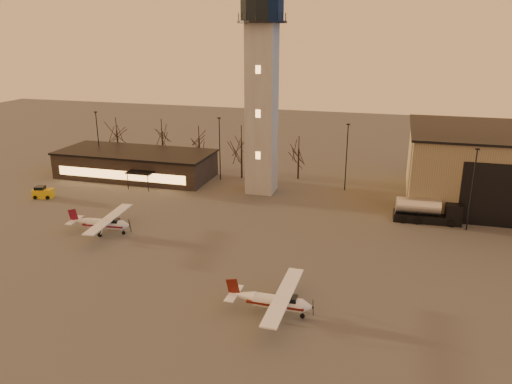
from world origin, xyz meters
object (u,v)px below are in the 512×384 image
(control_tower, at_px, (262,81))
(fuel_truck, at_px, (427,213))
(service_cart, at_px, (43,193))
(terminal, at_px, (136,164))
(cessna_rear, at_px, (107,226))
(cessna_front, at_px, (279,305))

(control_tower, bearing_deg, fuel_truck, -15.50)
(fuel_truck, distance_m, service_cart, 53.22)
(terminal, xyz_separation_m, service_cart, (-7.60, -13.62, -1.50))
(cessna_rear, relative_size, fuel_truck, 1.26)
(control_tower, xyz_separation_m, service_cart, (-29.60, -11.64, -15.66))
(service_cart, bearing_deg, cessna_front, -42.47)
(cessna_front, relative_size, cessna_rear, 0.98)
(control_tower, distance_m, cessna_rear, 29.16)
(control_tower, bearing_deg, terminal, 174.85)
(terminal, height_order, fuel_truck, terminal)
(cessna_front, distance_m, cessna_rear, 26.61)
(control_tower, height_order, terminal, control_tower)
(cessna_front, xyz_separation_m, service_cart, (-40.10, 21.04, -0.30))
(cessna_front, relative_size, service_cart, 3.36)
(fuel_truck, bearing_deg, service_cart, -177.12)
(cessna_front, bearing_deg, cessna_rear, 154.41)
(terminal, xyz_separation_m, cessna_front, (32.50, -34.66, -1.20))
(cessna_rear, height_order, service_cart, cessna_rear)
(control_tower, relative_size, terminal, 1.28)
(terminal, bearing_deg, cessna_front, -46.85)
(fuel_truck, xyz_separation_m, service_cart, (-52.96, -5.17, -0.54))
(cessna_rear, distance_m, fuel_truck, 39.44)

